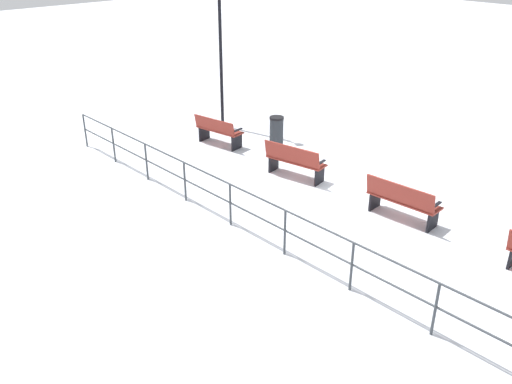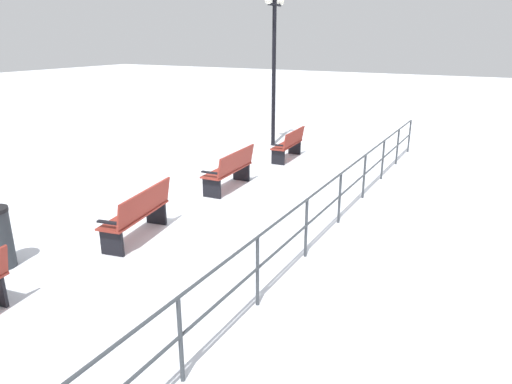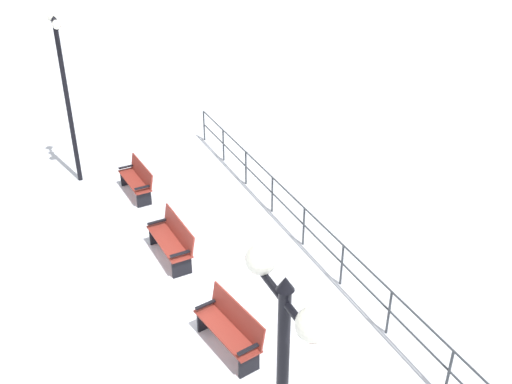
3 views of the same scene
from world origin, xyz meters
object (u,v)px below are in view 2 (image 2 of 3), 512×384
bench_third (139,213)px  lamppost_near (274,53)px  bench_second (230,169)px  bench_nearest (289,144)px

bench_third → lamppost_near: (1.33, -8.01, 2.47)m
bench_second → lamppost_near: bearing=-78.6°
bench_nearest → bench_third: 6.47m
bench_third → lamppost_near: lamppost_near is taller
bench_second → bench_third: (-0.08, 3.23, 0.00)m
bench_second → lamppost_near: (1.26, -4.78, 2.47)m
bench_second → bench_third: bearing=88.0°
bench_third → lamppost_near: bearing=-90.8°
bench_second → bench_nearest: bearing=-94.1°
bench_nearest → lamppost_near: (1.30, -1.54, 2.50)m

